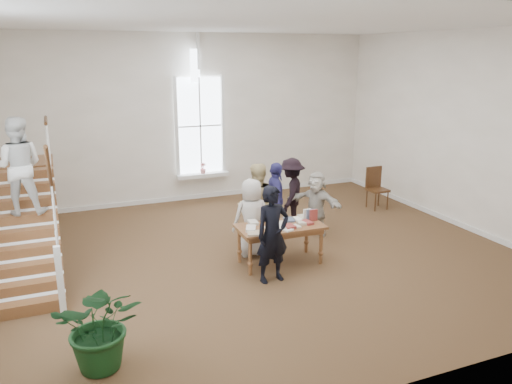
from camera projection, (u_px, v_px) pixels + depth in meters
name	position (u px, v px, depth m)	size (l,w,h in m)	color
ground	(263.00, 254.00, 10.19)	(10.00, 10.00, 0.00)	#4B331D
room_shell	(202.00, 185.00, 14.00)	(10.49, 10.00, 10.00)	beige
staircase	(22.00, 190.00, 8.85)	(1.10, 4.10, 2.92)	brown
library_table	(280.00, 229.00, 9.57)	(1.68, 0.87, 0.84)	brown
police_officer	(273.00, 234.00, 8.78)	(0.64, 0.42, 1.76)	black
elderly_woman	(252.00, 218.00, 9.96)	(0.77, 0.50, 1.58)	beige
person_yellow	(256.00, 205.00, 10.49)	(0.86, 0.67, 1.77)	#D2BD83
woman_cluster_a	(276.00, 200.00, 10.97)	(0.99, 0.41, 1.69)	navy
woman_cluster_b	(291.00, 193.00, 11.60)	(1.07, 0.61, 1.65)	black
woman_cluster_c	(316.00, 203.00, 11.15)	(1.34, 0.43, 1.44)	beige
floor_plant	(102.00, 325.00, 6.36)	(1.09, 0.95, 1.21)	#103414
side_chair	(376.00, 185.00, 13.12)	(0.48, 0.48, 1.09)	#371B0F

